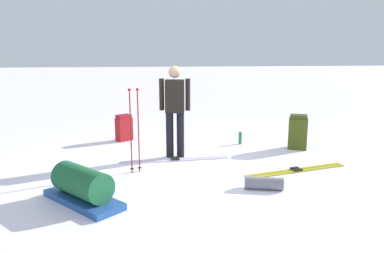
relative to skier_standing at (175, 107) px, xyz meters
name	(u,v)px	position (x,y,z in m)	size (l,w,h in m)	color
ground_plane	(192,166)	(-0.25, 0.59, -0.95)	(80.00, 80.00, 0.00)	white
skier_standing	(175,107)	(0.00, 0.00, 0.00)	(0.56, 0.27, 1.70)	black
ski_pair_near	(296,170)	(-1.93, 1.08, -0.94)	(1.85, 0.62, 0.05)	gold
ski_pair_far	(175,160)	(0.02, 0.22, -0.94)	(1.99, 0.30, 0.05)	silver
backpack_large_dark	(124,128)	(1.03, -1.43, -0.67)	(0.40, 0.37, 0.59)	maroon
backpack_bright	(298,132)	(-2.52, -0.30, -0.61)	(0.44, 0.39, 0.70)	#3F4914
ski_poles_planted_near	(135,126)	(0.71, 0.79, -0.19)	(0.19, 0.11, 1.39)	maroon
gear_sled	(82,187)	(1.37, 1.99, -0.73)	(1.17, 1.22, 0.49)	#214A8E
sleeping_mat_rolled	(264,183)	(-1.14, 1.81, -0.86)	(0.18, 0.18, 0.55)	slate
thermos_bottle	(240,138)	(-1.45, -0.81, -0.82)	(0.07, 0.07, 0.26)	#24722F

